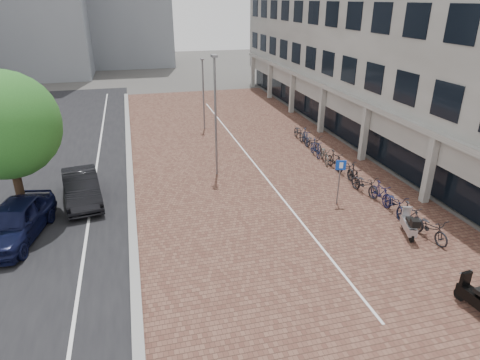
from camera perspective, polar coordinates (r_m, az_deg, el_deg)
name	(u,v)px	position (r m, az deg, el deg)	size (l,w,h in m)	color
ground	(282,278)	(15.39, 5.81, -13.22)	(140.00, 140.00, 0.00)	#474442
plaza_brick	(247,158)	(26.04, 0.92, 2.97)	(14.50, 42.00, 0.04)	brown
street_asphalt	(59,176)	(25.59, -23.55, 0.51)	(8.00, 50.00, 0.03)	black
curb	(130,168)	(25.18, -14.85, 1.56)	(0.35, 42.00, 0.14)	gray
lane_line	(96,172)	(25.31, -19.12, 1.01)	(0.12, 44.00, 0.00)	white
parking_line	(250,158)	(26.08, 1.35, 3.06)	(0.10, 30.00, 0.00)	white
office_building	(385,10)	(32.59, 19.24, 21.11)	(8.40, 40.00, 15.00)	#ADADA7
car_navy	(15,221)	(19.45, -28.39, -4.98)	(1.93, 4.79, 1.63)	black
car_dark	(82,188)	(21.64, -20.84, -0.99)	(1.59, 4.55, 1.50)	black
scooter_front	(409,224)	(18.87, 22.11, -5.58)	(0.49, 1.58, 1.09)	#A9A9AE
scooter_mid	(479,297)	(15.50, 29.84, -13.76)	(0.53, 1.71, 1.17)	black
parking_sign	(340,175)	(20.20, 13.47, 0.61)	(0.47, 0.17, 2.29)	slate
lamp_near	(216,119)	(22.65, -3.35, 8.38)	(0.12, 0.12, 6.51)	slate
lamp_far	(203,95)	(31.53, -5.02, 11.46)	(0.12, 0.12, 5.19)	slate
street_tree	(9,127)	(20.16, -29.09, 6.32)	(4.55, 4.55, 6.62)	#382619
bike_row	(345,168)	(23.96, 14.21, 1.65)	(1.38, 15.83, 1.05)	black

